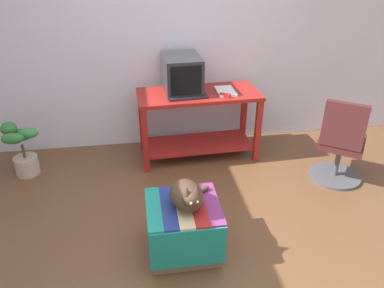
{
  "coord_description": "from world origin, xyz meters",
  "views": [
    {
      "loc": [
        -0.39,
        -2.05,
        2.13
      ],
      "look_at": [
        0.05,
        0.85,
        0.55
      ],
      "focal_mm": 34.75,
      "sensor_mm": 36.0,
      "label": 1
    }
  ],
  "objects_px": {
    "stapler": "(225,95)",
    "desk": "(198,114)",
    "potted_plant": "(22,150)",
    "cat": "(187,196)",
    "office_chair": "(340,147)",
    "book": "(225,91)",
    "tv_monitor": "(182,74)",
    "keyboard": "(188,97)",
    "ottoman_with_blanket": "(184,228)"
  },
  "relations": [
    {
      "from": "desk",
      "to": "stapler",
      "type": "height_order",
      "value": "stapler"
    },
    {
      "from": "cat",
      "to": "stapler",
      "type": "xyz_separation_m",
      "value": [
        0.58,
        1.31,
        0.24
      ]
    },
    {
      "from": "book",
      "to": "cat",
      "type": "bearing_deg",
      "value": -112.82
    },
    {
      "from": "keyboard",
      "to": "cat",
      "type": "distance_m",
      "value": 1.39
    },
    {
      "from": "desk",
      "to": "office_chair",
      "type": "distance_m",
      "value": 1.48
    },
    {
      "from": "keyboard",
      "to": "stapler",
      "type": "xyz_separation_m",
      "value": [
        0.38,
        -0.04,
        0.01
      ]
    },
    {
      "from": "book",
      "to": "office_chair",
      "type": "relative_size",
      "value": 0.34
    },
    {
      "from": "tv_monitor",
      "to": "cat",
      "type": "bearing_deg",
      "value": -98.34
    },
    {
      "from": "book",
      "to": "stapler",
      "type": "relative_size",
      "value": 2.71
    },
    {
      "from": "keyboard",
      "to": "office_chair",
      "type": "relative_size",
      "value": 0.45
    },
    {
      "from": "book",
      "to": "tv_monitor",
      "type": "bearing_deg",
      "value": 166.03
    },
    {
      "from": "office_chair",
      "to": "stapler",
      "type": "distance_m",
      "value": 1.24
    },
    {
      "from": "cat",
      "to": "stapler",
      "type": "height_order",
      "value": "stapler"
    },
    {
      "from": "cat",
      "to": "desk",
      "type": "bearing_deg",
      "value": 67.75
    },
    {
      "from": "book",
      "to": "potted_plant",
      "type": "xyz_separation_m",
      "value": [
        -2.12,
        -0.1,
        -0.48
      ]
    },
    {
      "from": "tv_monitor",
      "to": "stapler",
      "type": "xyz_separation_m",
      "value": [
        0.41,
        -0.25,
        -0.16
      ]
    },
    {
      "from": "book",
      "to": "desk",
      "type": "bearing_deg",
      "value": 173.74
    },
    {
      "from": "stapler",
      "to": "keyboard",
      "type": "bearing_deg",
      "value": 115.3
    },
    {
      "from": "cat",
      "to": "office_chair",
      "type": "relative_size",
      "value": 0.44
    },
    {
      "from": "cat",
      "to": "stapler",
      "type": "bearing_deg",
      "value": 56.59
    },
    {
      "from": "tv_monitor",
      "to": "ottoman_with_blanket",
      "type": "xyz_separation_m",
      "value": [
        -0.19,
        -1.54,
        -0.72
      ]
    },
    {
      "from": "keyboard",
      "to": "book",
      "type": "bearing_deg",
      "value": 8.89
    },
    {
      "from": "desk",
      "to": "keyboard",
      "type": "height_order",
      "value": "keyboard"
    },
    {
      "from": "ottoman_with_blanket",
      "to": "tv_monitor",
      "type": "bearing_deg",
      "value": 82.81
    },
    {
      "from": "keyboard",
      "to": "cat",
      "type": "relative_size",
      "value": 1.03
    },
    {
      "from": "desk",
      "to": "potted_plant",
      "type": "distance_m",
      "value": 1.85
    },
    {
      "from": "potted_plant",
      "to": "stapler",
      "type": "xyz_separation_m",
      "value": [
        2.08,
        -0.04,
        0.49
      ]
    },
    {
      "from": "keyboard",
      "to": "book",
      "type": "xyz_separation_m",
      "value": [
        0.42,
        0.1,
        -0.0
      ]
    },
    {
      "from": "potted_plant",
      "to": "stapler",
      "type": "distance_m",
      "value": 2.14
    },
    {
      "from": "ottoman_with_blanket",
      "to": "stapler",
      "type": "height_order",
      "value": "stapler"
    },
    {
      "from": "tv_monitor",
      "to": "stapler",
      "type": "distance_m",
      "value": 0.51
    },
    {
      "from": "tv_monitor",
      "to": "office_chair",
      "type": "bearing_deg",
      "value": -31.15
    },
    {
      "from": "ottoman_with_blanket",
      "to": "cat",
      "type": "xyz_separation_m",
      "value": [
        0.03,
        -0.02,
        0.32
      ]
    },
    {
      "from": "keyboard",
      "to": "desk",
      "type": "bearing_deg",
      "value": 39.74
    },
    {
      "from": "tv_monitor",
      "to": "keyboard",
      "type": "distance_m",
      "value": 0.27
    },
    {
      "from": "potted_plant",
      "to": "tv_monitor",
      "type": "bearing_deg",
      "value": 7.21
    },
    {
      "from": "tv_monitor",
      "to": "book",
      "type": "bearing_deg",
      "value": -16.3
    },
    {
      "from": "desk",
      "to": "book",
      "type": "distance_m",
      "value": 0.38
    },
    {
      "from": "ottoman_with_blanket",
      "to": "cat",
      "type": "height_order",
      "value": "cat"
    },
    {
      "from": "stapler",
      "to": "desk",
      "type": "bearing_deg",
      "value": 86.19
    },
    {
      "from": "stapler",
      "to": "tv_monitor",
      "type": "bearing_deg",
      "value": 89.55
    },
    {
      "from": "keyboard",
      "to": "ottoman_with_blanket",
      "type": "bearing_deg",
      "value": -104.31
    },
    {
      "from": "tv_monitor",
      "to": "office_chair",
      "type": "distance_m",
      "value": 1.75
    },
    {
      "from": "desk",
      "to": "stapler",
      "type": "relative_size",
      "value": 11.88
    },
    {
      "from": "tv_monitor",
      "to": "office_chair",
      "type": "height_order",
      "value": "tv_monitor"
    },
    {
      "from": "desk",
      "to": "office_chair",
      "type": "bearing_deg",
      "value": -31.49
    },
    {
      "from": "potted_plant",
      "to": "cat",
      "type": "bearing_deg",
      "value": -42.0
    },
    {
      "from": "book",
      "to": "potted_plant",
      "type": "height_order",
      "value": "book"
    },
    {
      "from": "stapler",
      "to": "potted_plant",
      "type": "bearing_deg",
      "value": 120.03
    },
    {
      "from": "cat",
      "to": "office_chair",
      "type": "height_order",
      "value": "office_chair"
    }
  ]
}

